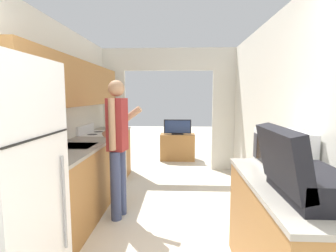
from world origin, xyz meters
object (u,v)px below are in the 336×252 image
microwave (283,149)px  range_oven (104,160)px  person (118,145)px  tv_cabinet (177,147)px  television (178,127)px  knife (110,128)px  suitcase (302,175)px

microwave → range_oven: bearing=138.0°
range_oven → person: person is taller
tv_cabinet → range_oven: bearing=-122.3°
range_oven → television: (1.23, 1.90, 0.33)m
microwave → knife: microwave is taller
knife → range_oven: bearing=-75.7°
range_oven → television: size_ratio=1.65×
suitcase → television: 4.65m
tv_cabinet → television: 0.49m
range_oven → tv_cabinet: size_ratio=1.30×
person → microwave: size_ratio=3.69×
suitcase → range_oven: bearing=127.3°
television → tv_cabinet: bearing=90.0°
range_oven → suitcase: bearing=-52.7°
range_oven → knife: size_ratio=3.37×
suitcase → knife: 3.84m
person → television: bearing=-3.1°
range_oven → person: (0.51, -1.09, 0.47)m
person → knife: person is taller
knife → microwave: bearing=-37.8°
person → microwave: 1.90m
suitcase → microwave: size_ratio=1.32×
tv_cabinet → television: bearing=-90.0°
tv_cabinet → television: (0.00, -0.04, 0.49)m
suitcase → microwave: suitcase is taller
range_oven → knife: range_oven is taller
microwave → television: bearing=103.9°
range_oven → suitcase: (2.03, -2.67, 0.60)m
range_oven → suitcase: size_ratio=1.72×
person → microwave: bearing=-107.3°
television → knife: size_ratio=2.05×
person → suitcase: 2.20m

